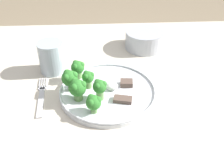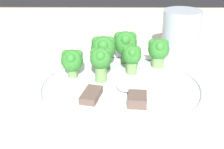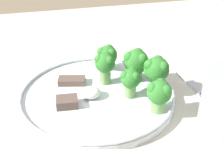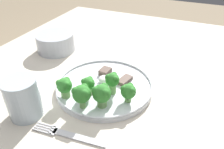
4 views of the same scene
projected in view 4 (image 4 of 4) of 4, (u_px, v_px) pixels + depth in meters
name	position (u px, v px, depth m)	size (l,w,h in m)	color
table	(113.00, 112.00, 0.68)	(1.28, 1.00, 0.76)	beige
dinner_plate	(104.00, 86.00, 0.61)	(0.27, 0.27, 0.02)	white
fork	(70.00, 135.00, 0.47)	(0.03, 0.17, 0.00)	silver
cream_bowl	(56.00, 43.00, 0.79)	(0.13, 0.13, 0.06)	#B7BCC6
drinking_glass	(24.00, 100.00, 0.50)	(0.08, 0.08, 0.10)	#B2C1CC
broccoli_floret_near_rim_left	(88.00, 84.00, 0.55)	(0.03, 0.03, 0.05)	#709E56
broccoli_floret_center_left	(102.00, 94.00, 0.52)	(0.05, 0.05, 0.06)	#709E56
broccoli_floret_back_left	(128.00, 91.00, 0.53)	(0.04, 0.04, 0.05)	#709E56
broccoli_floret_front_left	(65.00, 86.00, 0.55)	(0.04, 0.04, 0.05)	#709E56
broccoli_floret_center_back	(82.00, 94.00, 0.51)	(0.05, 0.04, 0.06)	#709E56
broccoli_floret_mid_cluster	(112.00, 81.00, 0.56)	(0.04, 0.04, 0.06)	#709E56
meat_slice_front_slice	(105.00, 71.00, 0.65)	(0.04, 0.03, 0.01)	brown
meat_slice_middle_slice	(125.00, 80.00, 0.62)	(0.05, 0.03, 0.01)	brown
sauce_dollop	(104.00, 79.00, 0.61)	(0.03, 0.03, 0.02)	white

